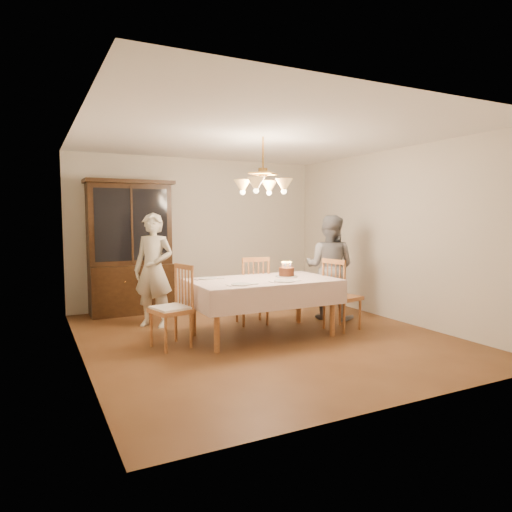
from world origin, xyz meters
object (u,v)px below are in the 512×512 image
chair_far_side (252,294)px  birthday_cake (286,273)px  china_hutch (130,250)px  dining_table (263,285)px  elderly_woman (154,270)px

chair_far_side → birthday_cake: bearing=-69.5°
birthday_cake → china_hutch: bearing=127.3°
dining_table → chair_far_side: bearing=75.4°
dining_table → china_hutch: (-1.26, 2.25, 0.36)m
chair_far_side → birthday_cake: chair_far_side is taller
elderly_woman → birthday_cake: (1.55, -1.10, 0.00)m
dining_table → birthday_cake: 0.43m
china_hutch → birthday_cake: bearing=-52.7°
chair_far_side → elderly_woman: 1.47m
dining_table → chair_far_side: chair_far_side is taller
china_hutch → elderly_woman: china_hutch is taller
china_hutch → birthday_cake: china_hutch is taller
dining_table → elderly_woman: elderly_woman is taller
chair_far_side → dining_table: bearing=-104.6°
elderly_woman → china_hutch: bearing=137.9°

